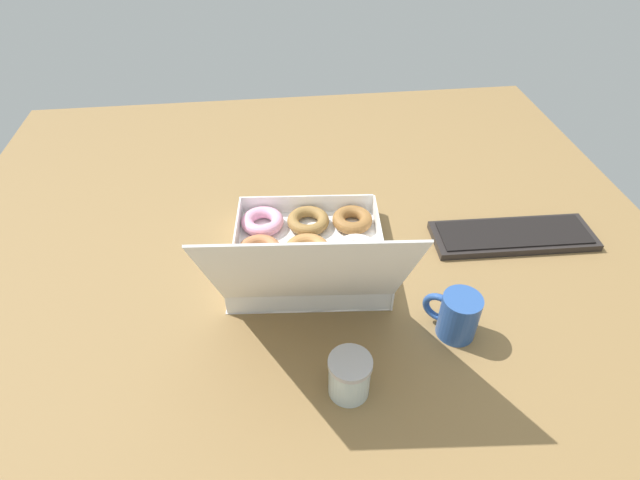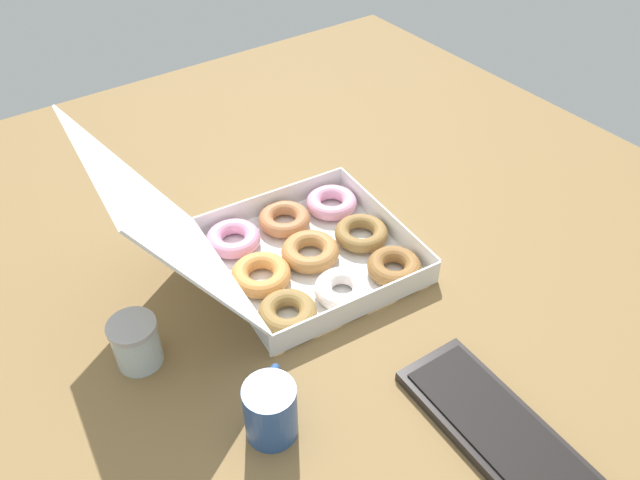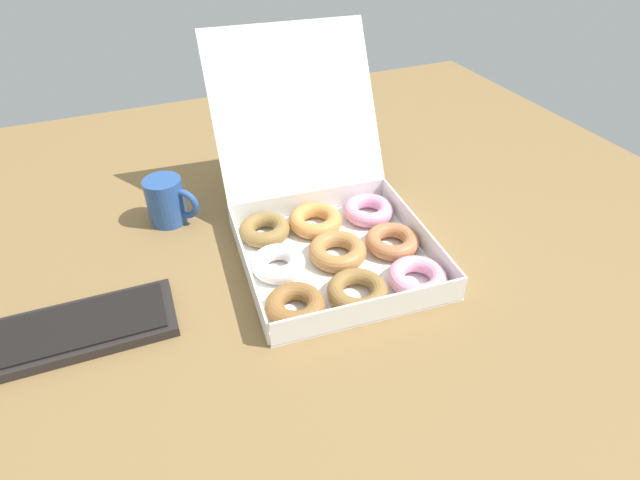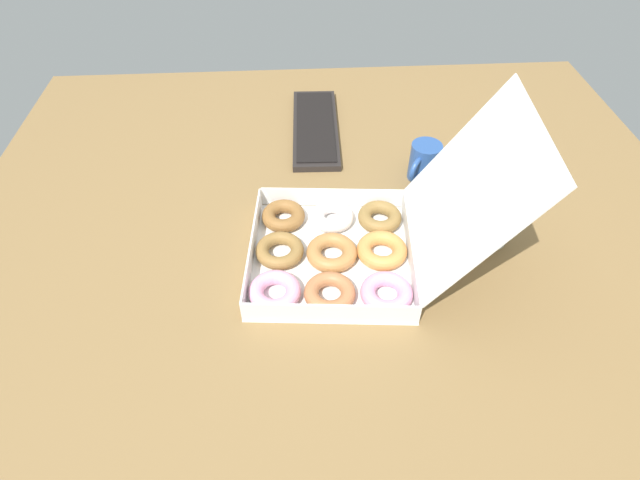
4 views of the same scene
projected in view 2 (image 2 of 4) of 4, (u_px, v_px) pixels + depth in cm
name	position (u px, v px, depth cm)	size (l,w,h in cm)	color
ground_plane	(303.00, 266.00, 121.15)	(180.00, 180.00, 2.00)	olive
donut_box	(297.00, 250.00, 117.50)	(39.86, 56.03, 35.35)	white
keyboard	(517.00, 450.00, 89.35)	(40.11, 14.14, 2.20)	black
coffee_mug	(271.00, 408.00, 89.87)	(10.28, 9.28, 9.97)	#2C5299
glass_jar	(136.00, 343.00, 99.91)	(7.89, 7.89, 8.74)	silver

